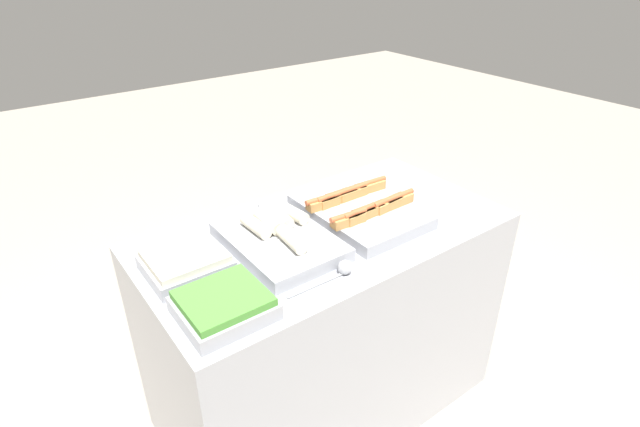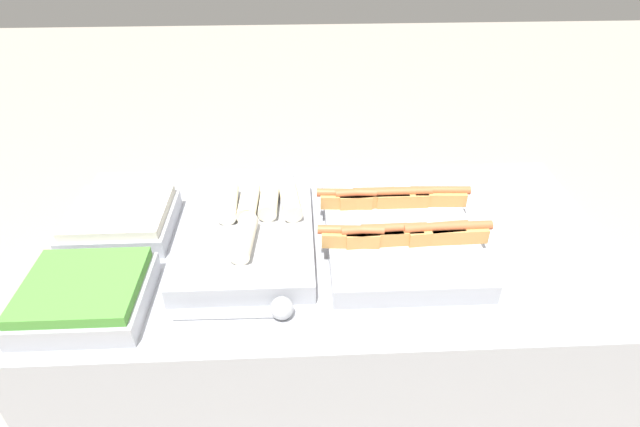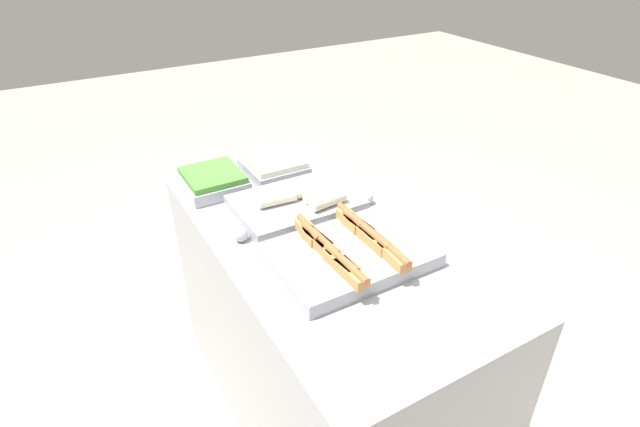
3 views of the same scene
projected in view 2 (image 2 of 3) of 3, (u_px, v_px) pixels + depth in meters
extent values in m
cube|color=#A8AAB2|center=(330.00, 359.00, 1.53)|extent=(1.41, 0.74, 0.93)
cube|color=#A8AAB2|center=(397.00, 229.00, 1.26)|extent=(0.36, 0.50, 0.05)
cube|color=tan|center=(458.00, 233.00, 1.18)|extent=(0.14, 0.05, 0.04)
cylinder|color=#CC6038|center=(459.00, 226.00, 1.17)|extent=(0.15, 0.03, 0.02)
cube|color=tan|center=(382.00, 198.00, 1.30)|extent=(0.13, 0.05, 0.04)
cylinder|color=#CC6038|center=(383.00, 191.00, 1.29)|extent=(0.15, 0.02, 0.02)
cube|color=tan|center=(374.00, 236.00, 1.17)|extent=(0.14, 0.05, 0.04)
cylinder|color=#CC6038|center=(374.00, 229.00, 1.16)|extent=(0.16, 0.03, 0.02)
cube|color=tan|center=(351.00, 237.00, 1.17)|extent=(0.14, 0.05, 0.04)
cylinder|color=#CC6038|center=(351.00, 230.00, 1.15)|extent=(0.16, 0.03, 0.02)
cube|color=tan|center=(402.00, 198.00, 1.30)|extent=(0.13, 0.04, 0.04)
cylinder|color=#CC6038|center=(402.00, 192.00, 1.29)|extent=(0.15, 0.02, 0.02)
cube|color=tan|center=(439.00, 197.00, 1.31)|extent=(0.14, 0.05, 0.04)
cylinder|color=#CC6038|center=(440.00, 190.00, 1.30)|extent=(0.16, 0.03, 0.02)
cube|color=tan|center=(365.00, 199.00, 1.30)|extent=(0.14, 0.05, 0.04)
cylinder|color=#CC6038|center=(365.00, 192.00, 1.29)|extent=(0.16, 0.03, 0.02)
cube|color=tan|center=(346.00, 199.00, 1.30)|extent=(0.14, 0.05, 0.04)
cylinder|color=#CC6038|center=(347.00, 193.00, 1.29)|extent=(0.16, 0.03, 0.02)
cube|color=tan|center=(393.00, 235.00, 1.17)|extent=(0.13, 0.05, 0.04)
cylinder|color=#CC6038|center=(394.00, 228.00, 1.16)|extent=(0.15, 0.02, 0.02)
cube|color=tan|center=(435.00, 234.00, 1.18)|extent=(0.14, 0.06, 0.04)
cylinder|color=#CC6038|center=(436.00, 227.00, 1.16)|extent=(0.16, 0.04, 0.02)
cube|color=#A8AAB2|center=(248.00, 234.00, 1.25)|extent=(0.32, 0.46, 0.05)
cylinder|color=beige|center=(269.00, 199.00, 1.29)|extent=(0.05, 0.14, 0.05)
cylinder|color=beige|center=(228.00, 202.00, 1.28)|extent=(0.05, 0.14, 0.05)
cylinder|color=beige|center=(244.00, 237.00, 1.15)|extent=(0.06, 0.15, 0.05)
cylinder|color=beige|center=(290.00, 200.00, 1.29)|extent=(0.06, 0.15, 0.05)
cylinder|color=beige|center=(249.00, 202.00, 1.28)|extent=(0.05, 0.14, 0.05)
cube|color=#A8AAB2|center=(87.00, 298.00, 1.06)|extent=(0.26, 0.24, 0.05)
cube|color=#4C9338|center=(82.00, 285.00, 1.04)|extent=(0.24, 0.22, 0.02)
cube|color=#A8AAB2|center=(123.00, 223.00, 1.28)|extent=(0.26, 0.24, 0.05)
cube|color=silver|center=(119.00, 211.00, 1.26)|extent=(0.24, 0.22, 0.02)
cylinder|color=#B2B5BA|center=(228.00, 317.00, 1.04)|extent=(0.23, 0.01, 0.01)
sphere|color=#B2B5BA|center=(282.00, 308.00, 1.04)|extent=(0.05, 0.05, 0.05)
cylinder|color=#B2B5BA|center=(246.00, 186.00, 1.48)|extent=(0.24, 0.02, 0.01)
sphere|color=#B2B5BA|center=(287.00, 179.00, 1.47)|extent=(0.05, 0.05, 0.05)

